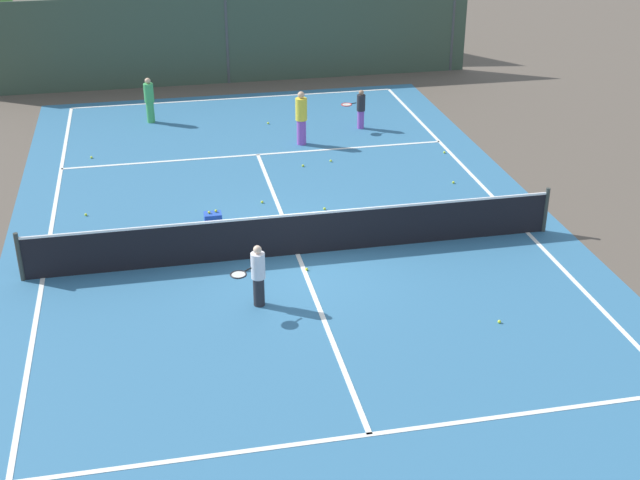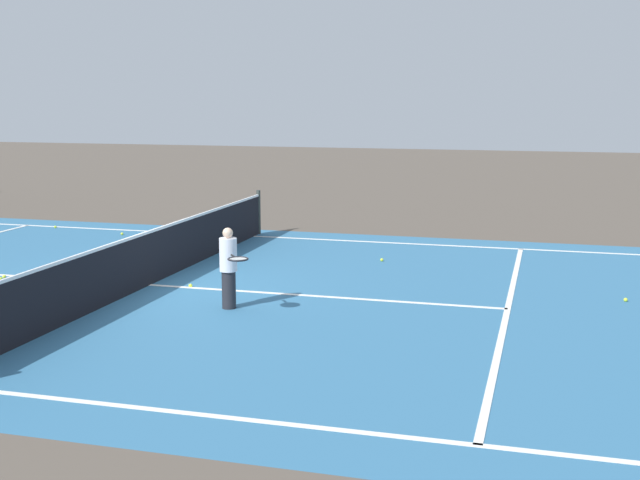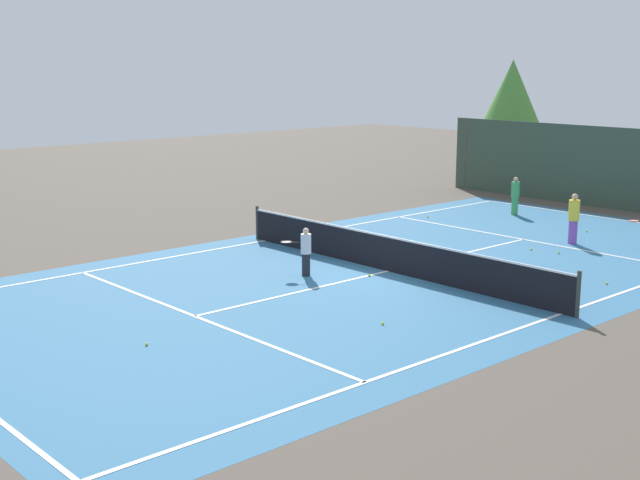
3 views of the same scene
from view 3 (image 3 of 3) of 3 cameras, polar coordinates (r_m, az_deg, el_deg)
name	(u,v)px [view 3 (image 3 of 3)]	position (r m, az deg, el deg)	size (l,w,h in m)	color
ground_plane	(388,271)	(23.75, 4.58, -2.10)	(80.00, 80.00, 0.00)	brown
court_surface	(388,271)	(23.75, 4.58, -2.09)	(13.00, 25.00, 0.01)	teal
tennis_net	(388,253)	(23.63, 4.60, -0.90)	(11.90, 0.10, 1.10)	#333833
tree_1	(512,96)	(43.13, 12.71, 9.40)	(3.05, 3.05, 5.80)	brown
player_1	(305,251)	(23.03, -1.00, -0.74)	(0.80, 0.71, 1.33)	#232328
player_2	(515,196)	(33.06, 12.92, 2.92)	(0.31, 0.31, 1.44)	#3FA559
player_3	(574,218)	(28.25, 16.60, 1.41)	(0.34, 0.34, 1.61)	purple
ball_crate	(388,246)	(26.13, 4.59, -0.39)	(0.41, 0.32, 0.43)	blue
tennis_ball_0	(447,252)	(26.14, 8.46, -0.81)	(0.07, 0.07, 0.07)	#CCE533
tennis_ball_1	(391,252)	(25.98, 4.76, -0.80)	(0.07, 0.07, 0.07)	#CCE533
tennis_ball_2	(350,231)	(29.11, 2.02, 0.61)	(0.07, 0.07, 0.07)	#CCE533
tennis_ball_3	(607,283)	(23.51, 18.62, -2.76)	(0.07, 0.07, 0.07)	#CCE533
tennis_ball_4	(428,217)	(31.97, 7.22, 1.54)	(0.07, 0.07, 0.07)	#CCE533
tennis_ball_5	(383,323)	(18.99, 4.21, -5.58)	(0.07, 0.07, 0.07)	#CCE533
tennis_ball_6	(531,249)	(27.06, 13.93, -0.61)	(0.07, 0.07, 0.07)	#CCE533
tennis_ball_7	(587,231)	(30.47, 17.40, 0.58)	(0.07, 0.07, 0.07)	#CCE533
tennis_ball_8	(369,275)	(23.15, 3.31, -2.36)	(0.07, 0.07, 0.07)	#CCE533
tennis_ball_9	(470,264)	(24.70, 10.00, -1.61)	(0.07, 0.07, 0.07)	#CCE533
tennis_ball_10	(559,253)	(26.78, 15.67, -0.83)	(0.07, 0.07, 0.07)	#CCE533
tennis_ball_12	(147,344)	(17.95, -11.52, -6.84)	(0.07, 0.07, 0.07)	#CCE533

